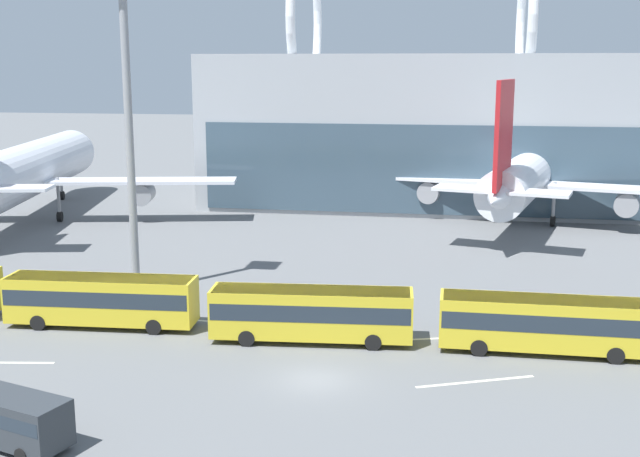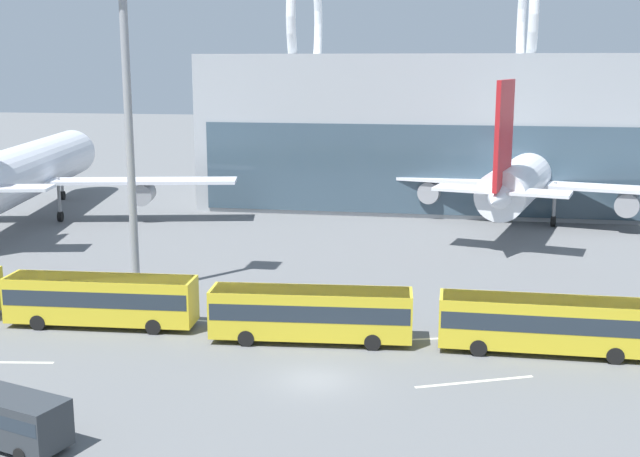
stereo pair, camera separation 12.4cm
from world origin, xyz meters
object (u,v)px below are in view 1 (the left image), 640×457
(airliner_at_gate_near, at_px, (25,171))
(service_van_foreground, at_px, (11,416))
(shuttle_bus_3, at_px, (311,311))
(shuttle_bus_4, at_px, (546,321))
(floodlight_mast, at_px, (127,85))
(airliner_at_gate_far, at_px, (527,175))
(shuttle_bus_2, at_px, (101,298))

(airliner_at_gate_near, relative_size, service_van_foreground, 7.59)
(shuttle_bus_3, distance_m, shuttle_bus_4, 13.92)
(shuttle_bus_3, height_order, floodlight_mast, floodlight_mast)
(shuttle_bus_3, height_order, shuttle_bus_4, same)
(shuttle_bus_3, relative_size, service_van_foreground, 2.09)
(airliner_at_gate_far, distance_m, service_van_foreground, 62.44)
(airliner_at_gate_far, xyz_separation_m, shuttle_bus_3, (-15.91, -40.61, -3.23))
(shuttle_bus_3, distance_m, service_van_foreground, 19.06)
(airliner_at_gate_far, bearing_deg, shuttle_bus_2, 156.75)
(shuttle_bus_4, height_order, floodlight_mast, floodlight_mast)
(airliner_at_gate_far, bearing_deg, shuttle_bus_4, -169.40)
(shuttle_bus_3, bearing_deg, floodlight_mast, 145.93)
(shuttle_bus_2, bearing_deg, shuttle_bus_4, -3.69)
(shuttle_bus_4, bearing_deg, floodlight_mast, 164.30)
(airliner_at_gate_near, xyz_separation_m, service_van_foreground, (26.72, -49.10, -3.97))
(airliner_at_gate_far, height_order, shuttle_bus_3, airliner_at_gate_far)
(floodlight_mast, bearing_deg, shuttle_bus_3, -29.59)
(shuttle_bus_3, relative_size, floodlight_mast, 0.53)
(shuttle_bus_4, distance_m, service_van_foreground, 29.47)
(airliner_at_gate_far, height_order, floodlight_mast, floodlight_mast)
(airliner_at_gate_far, height_order, service_van_foreground, airliner_at_gate_far)
(shuttle_bus_4, bearing_deg, service_van_foreground, -146.97)
(shuttle_bus_2, bearing_deg, floodlight_mast, 93.03)
(shuttle_bus_4, relative_size, service_van_foreground, 2.06)
(floodlight_mast, bearing_deg, shuttle_bus_4, -15.60)
(service_van_foreground, height_order, floodlight_mast, floodlight_mast)
(airliner_at_gate_near, bearing_deg, service_van_foreground, -163.13)
(airliner_at_gate_far, relative_size, shuttle_bus_4, 3.19)
(shuttle_bus_4, xyz_separation_m, service_van_foreground, (-24.67, -16.10, -0.53))
(shuttle_bus_4, bearing_deg, airliner_at_gate_far, 87.06)
(shuttle_bus_3, bearing_deg, shuttle_bus_4, -2.91)
(airliner_at_gate_near, relative_size, shuttle_bus_3, 3.64)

